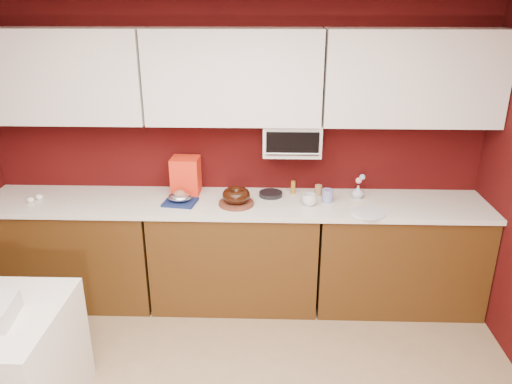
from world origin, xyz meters
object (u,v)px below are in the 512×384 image
Objects in this scene: toaster_oven at (292,138)px; coffee_mug at (310,199)px; foil_ham_nest at (180,197)px; blue_jar at (328,196)px; pandoro_box at (186,176)px; flower_vase at (358,191)px; bundt_cake at (236,195)px.

coffee_mug is (0.14, -0.23, -0.42)m from toaster_oven.
foil_ham_nest is 1.76× the size of blue_jar.
flower_vase is at bearing -0.72° from pandoro_box.
pandoro_box is (-0.85, 0.00, -0.32)m from toaster_oven.
toaster_oven is 2.47× the size of foil_ham_nest.
pandoro_box is at bearing 167.00° from coffee_mug.
pandoro_box reaches higher than flower_vase.
pandoro_box is at bearing 177.39° from flower_vase.
foil_ham_nest is (-0.44, 0.02, -0.03)m from bundt_cake.
bundt_cake is 0.98m from flower_vase.
coffee_mug is at bearing -58.11° from toaster_oven.
pandoro_box is 1.40m from flower_vase.
bundt_cake is at bearing -2.08° from foil_ham_nest.
foil_ham_nest is 1.01m from coffee_mug.
blue_jar is at bearing -160.19° from flower_vase.
coffee_mug is at bearing -157.32° from flower_vase.
coffee_mug is (0.57, 0.01, -0.03)m from bundt_cake.
blue_jar is at bearing -5.79° from pandoro_box.
coffee_mug is 1.06× the size of blue_jar.
coffee_mug reaches higher than foil_ham_nest.
flower_vase reaches higher than blue_jar.
toaster_oven is 1.48× the size of pandoro_box.
foil_ham_nest is at bearing 177.92° from bundt_cake.
pandoro_box is at bearing 172.32° from blue_jar.
foil_ham_nest is at bearing -92.08° from pandoro_box.
pandoro_box reaches higher than foil_ham_nest.
toaster_oven is 4.12× the size of coffee_mug.
flower_vase is (1.39, -0.06, -0.09)m from pandoro_box.
coffee_mug is 0.93× the size of flower_vase.
toaster_oven is 0.53m from blue_jar.
bundt_cake is 1.97× the size of coffee_mug.
flower_vase is at bearing 19.81° from blue_jar.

